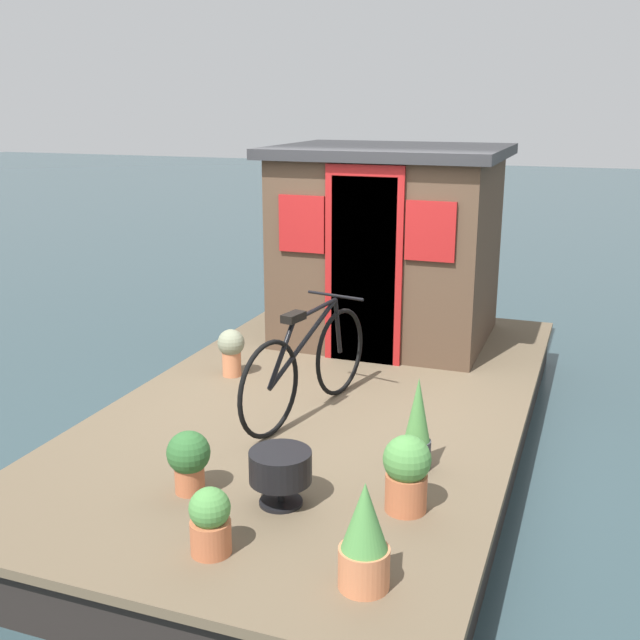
# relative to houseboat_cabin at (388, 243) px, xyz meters

# --- Properties ---
(ground_plane) EXTENTS (60.00, 60.00, 0.00)m
(ground_plane) POSITION_rel_houseboat_cabin_xyz_m (-1.76, 0.00, -1.40)
(ground_plane) COLOR #2D4247
(houseboat_deck) EXTENTS (5.75, 3.15, 0.43)m
(houseboat_deck) POSITION_rel_houseboat_cabin_xyz_m (-1.76, 0.00, -1.18)
(houseboat_deck) COLOR brown
(houseboat_deck) RESTS_ON ground_plane
(houseboat_cabin) EXTENTS (1.85, 2.18, 1.91)m
(houseboat_cabin) POSITION_rel_houseboat_cabin_xyz_m (0.00, 0.00, 0.00)
(houseboat_cabin) COLOR #4C3828
(houseboat_cabin) RESTS_ON houseboat_deck
(bicycle) EXTENTS (1.68, 0.52, 0.86)m
(bicycle) POSITION_rel_houseboat_cabin_xyz_m (-2.17, 0.03, -0.57)
(bicycle) COLOR black
(bicycle) RESTS_ON houseboat_deck
(potted_plant_geranium) EXTENTS (0.27, 0.27, 0.40)m
(potted_plant_geranium) POSITION_rel_houseboat_cabin_xyz_m (-3.58, 0.26, -0.74)
(potted_plant_geranium) COLOR #B2603D
(potted_plant_geranium) RESTS_ON houseboat_deck
(potted_plant_succulent) EXTENTS (0.24, 0.24, 0.42)m
(potted_plant_succulent) POSITION_rel_houseboat_cabin_xyz_m (-1.60, 0.96, -0.73)
(potted_plant_succulent) COLOR #C6754C
(potted_plant_succulent) RESTS_ON houseboat_deck
(potted_plant_lavender) EXTENTS (0.28, 0.28, 0.47)m
(potted_plant_lavender) POSITION_rel_houseboat_cabin_xyz_m (-3.34, -1.04, -0.72)
(potted_plant_lavender) COLOR #B2603D
(potted_plant_lavender) RESTS_ON houseboat_deck
(potted_plant_basil) EXTENTS (0.22, 0.22, 0.38)m
(potted_plant_basil) POSITION_rel_houseboat_cabin_xyz_m (-4.13, -0.18, -0.78)
(potted_plant_basil) COLOR #B2603D
(potted_plant_basil) RESTS_ON houseboat_deck
(potted_plant_ivy) EXTENTS (0.26, 0.26, 0.57)m
(potted_plant_ivy) POSITION_rel_houseboat_cabin_xyz_m (-4.14, -1.03, -0.70)
(potted_plant_ivy) COLOR #C6754C
(potted_plant_ivy) RESTS_ON houseboat_deck
(potted_plant_mint) EXTENTS (0.19, 0.19, 0.63)m
(potted_plant_mint) POSITION_rel_houseboat_cabin_xyz_m (-2.79, -0.98, -0.67)
(potted_plant_mint) COLOR #38383D
(potted_plant_mint) RESTS_ON houseboat_deck
(charcoal_grill) EXTENTS (0.38, 0.38, 0.34)m
(charcoal_grill) POSITION_rel_houseboat_cabin_xyz_m (-3.52, -0.32, -0.74)
(charcoal_grill) COLOR black
(charcoal_grill) RESTS_ON houseboat_deck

